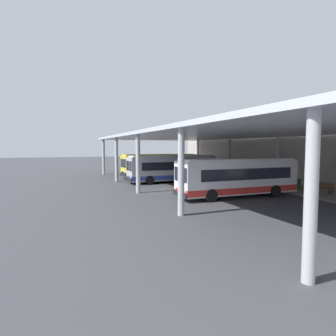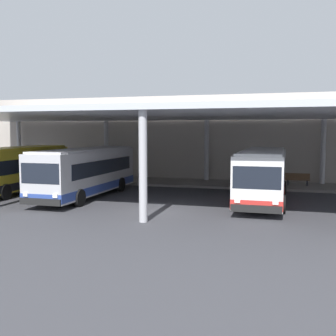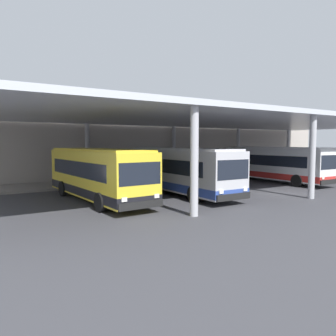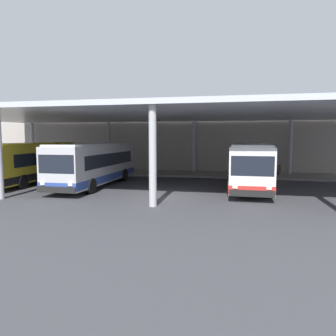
% 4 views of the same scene
% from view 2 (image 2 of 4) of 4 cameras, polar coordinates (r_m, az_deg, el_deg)
% --- Properties ---
extents(ground_plane, '(200.00, 200.00, 0.00)m').
position_cam_2_polar(ground_plane, '(21.63, -1.27, -6.20)').
color(ground_plane, '#3D3D42').
extents(platform_kerb, '(42.00, 4.50, 0.18)m').
position_cam_2_polar(platform_kerb, '(32.88, 4.86, -2.16)').
color(platform_kerb, gray).
rests_on(platform_kerb, ground).
extents(station_building_facade, '(48.00, 1.60, 7.40)m').
position_cam_2_polar(station_building_facade, '(35.81, 5.93, 4.23)').
color(station_building_facade, '#ADA399').
rests_on(station_building_facade, ground).
extents(canopy_shelter, '(40.00, 17.00, 5.55)m').
position_cam_2_polar(canopy_shelter, '(26.53, 2.29, 7.38)').
color(canopy_shelter, silver).
rests_on(canopy_shelter, ground).
extents(bus_nearest_bay, '(3.14, 10.66, 3.17)m').
position_cam_2_polar(bus_nearest_bay, '(30.38, -20.52, -0.09)').
color(bus_nearest_bay, yellow).
rests_on(bus_nearest_bay, ground).
extents(bus_second_bay, '(2.75, 10.54, 3.17)m').
position_cam_2_polar(bus_second_bay, '(26.83, -11.46, -0.52)').
color(bus_second_bay, '#B7B7BC').
rests_on(bus_second_bay, ground).
extents(bus_middle_bay, '(2.79, 10.55, 3.17)m').
position_cam_2_polar(bus_middle_bay, '(24.98, 13.26, -0.97)').
color(bus_middle_bay, white).
rests_on(bus_middle_bay, ground).
extents(bench_waiting, '(1.80, 0.45, 0.92)m').
position_cam_2_polar(bench_waiting, '(32.27, 17.81, -1.50)').
color(bench_waiting, brown).
rests_on(bench_waiting, platform_kerb).
extents(trash_bin, '(0.52, 0.52, 0.98)m').
position_cam_2_polar(trash_bin, '(31.87, 13.66, -1.45)').
color(trash_bin, '#236638').
rests_on(trash_bin, platform_kerb).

